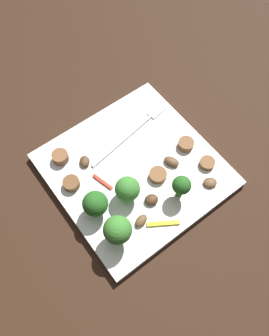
{
  "coord_description": "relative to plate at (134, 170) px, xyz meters",
  "views": [
    {
      "loc": [
        -0.16,
        -0.21,
        0.54
      ],
      "look_at": [
        0.0,
        0.0,
        0.02
      ],
      "focal_mm": 36.63,
      "sensor_mm": 36.0,
      "label": 1
    }
  ],
  "objects": [
    {
      "name": "broccoli_floret_1",
      "position": [
        0.03,
        -0.08,
        0.04
      ],
      "size": [
        0.03,
        0.03,
        0.05
      ],
      "color": "#296420",
      "rests_on": "plate"
    },
    {
      "name": "mushroom_3",
      "position": [
        0.08,
        -0.1,
        0.01
      ],
      "size": [
        0.03,
        0.03,
        0.01
      ],
      "primitive_type": "ellipsoid",
      "rotation": [
        0.0,
        0.0,
        2.54
      ],
      "color": "brown",
      "rests_on": "plate"
    },
    {
      "name": "mushroom_1",
      "position": [
        -0.06,
        0.06,
        0.01
      ],
      "size": [
        0.03,
        0.03,
        0.01
      ],
      "primitive_type": "ellipsoid",
      "rotation": [
        0.0,
        0.0,
        4.21
      ],
      "color": "#4C331E",
      "rests_on": "plate"
    },
    {
      "name": "sausage_slice_4",
      "position": [
        0.1,
        -0.02,
        0.01
      ],
      "size": [
        0.04,
        0.04,
        0.01
      ],
      "primitive_type": "cylinder",
      "rotation": [
        0.0,
        0.0,
        0.52
      ],
      "color": "brown",
      "rests_on": "plate"
    },
    {
      "name": "sausage_slice_0",
      "position": [
        0.02,
        -0.04,
        0.01
      ],
      "size": [
        0.03,
        0.03,
        0.01
      ],
      "primitive_type": "cylinder",
      "rotation": [
        0.0,
        0.0,
        3.12
      ],
      "color": "brown",
      "rests_on": "plate"
    },
    {
      "name": "broccoli_floret_2",
      "position": [
        -0.09,
        -0.08,
        0.05
      ],
      "size": [
        0.04,
        0.04,
        0.06
      ],
      "color": "#408630",
      "rests_on": "plate"
    },
    {
      "name": "broccoli_floret_3",
      "position": [
        -0.09,
        -0.03,
        0.04
      ],
      "size": [
        0.04,
        0.04,
        0.05
      ],
      "color": "#296420",
      "rests_on": "plate"
    },
    {
      "name": "mushroom_2",
      "position": [
        -0.01,
        -0.06,
        0.01
      ],
      "size": [
        0.03,
        0.03,
        0.01
      ],
      "primitive_type": "ellipsoid",
      "rotation": [
        0.0,
        0.0,
        2.74
      ],
      "color": "#422B19",
      "rests_on": "plate"
    },
    {
      "name": "ground_plane",
      "position": [
        0.0,
        0.0,
        -0.01
      ],
      "size": [
        1.4,
        1.4,
        0.0
      ],
      "primitive_type": "plane",
      "color": "black"
    },
    {
      "name": "sausage_slice_2",
      "position": [
        -0.1,
        0.04,
        0.01
      ],
      "size": [
        0.04,
        0.04,
        0.01
      ],
      "primitive_type": "cylinder",
      "rotation": [
        0.0,
        0.0,
        2.16
      ],
      "color": "brown",
      "rests_on": "plate"
    },
    {
      "name": "pepper_strip_0",
      "position": [
        -0.06,
        0.01,
        0.01
      ],
      "size": [
        0.02,
        0.04,
        0.0
      ],
      "primitive_type": "cube",
      "rotation": [
        0.0,
        0.0,
        4.98
      ],
      "color": "red",
      "rests_on": "plate"
    },
    {
      "name": "mushroom_0",
      "position": [
        -0.05,
        -0.08,
        0.01
      ],
      "size": [
        0.03,
        0.02,
        0.01
      ],
      "primitive_type": "ellipsoid",
      "rotation": [
        0.0,
        0.0,
        0.24
      ],
      "color": "brown",
      "rests_on": "plate"
    },
    {
      "name": "broccoli_floret_0",
      "position": [
        -0.04,
        -0.03,
        0.04
      ],
      "size": [
        0.04,
        0.04,
        0.05
      ],
      "color": "#408630",
      "rests_on": "plate"
    },
    {
      "name": "plate",
      "position": [
        0.0,
        0.0,
        0.0
      ],
      "size": [
        0.27,
        0.27,
        0.02
      ],
      "primitive_type": "cube",
      "color": "white",
      "rests_on": "ground_plane"
    },
    {
      "name": "pepper_strip_3",
      "position": [
        -0.02,
        -0.11,
        0.01
      ],
      "size": [
        0.05,
        0.03,
        0.0
      ],
      "primitive_type": "cube",
      "rotation": [
        0.0,
        0.0,
        2.58
      ],
      "color": "yellow",
      "rests_on": "plate"
    },
    {
      "name": "sausage_slice_3",
      "position": [
        -0.09,
        0.09,
        0.02
      ],
      "size": [
        0.04,
        0.04,
        0.02
      ],
      "primitive_type": "cylinder",
      "rotation": [
        0.0,
        0.0,
        2.81
      ],
      "color": "brown",
      "rests_on": "plate"
    },
    {
      "name": "fork",
      "position": [
        0.05,
        0.06,
        0.01
      ],
      "size": [
        0.18,
        0.04,
        0.0
      ],
      "rotation": [
        0.0,
        0.0,
        0.15
      ],
      "color": "silver",
      "rests_on": "plate"
    },
    {
      "name": "mushroom_4",
      "position": [
        0.06,
        -0.03,
        0.01
      ],
      "size": [
        0.03,
        0.03,
        0.01
      ],
      "primitive_type": "ellipsoid",
      "rotation": [
        0.0,
        0.0,
        5.14
      ],
      "color": "brown",
      "rests_on": "plate"
    },
    {
      "name": "sausage_slice_1",
      "position": [
        0.1,
        -0.07,
        0.01
      ],
      "size": [
        0.03,
        0.03,
        0.01
      ],
      "primitive_type": "cylinder",
      "rotation": [
        0.0,
        0.0,
        2.89
      ],
      "color": "brown",
      "rests_on": "plate"
    }
  ]
}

